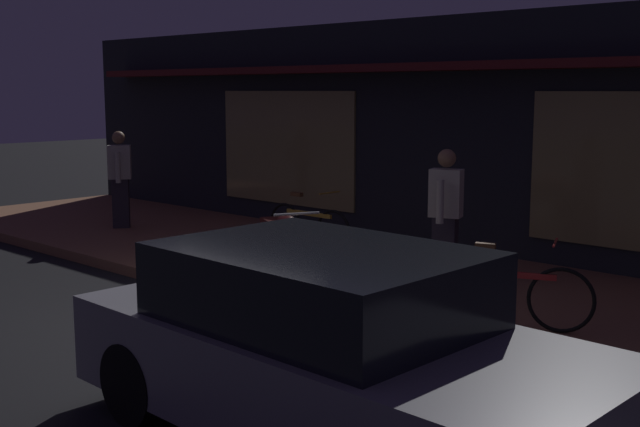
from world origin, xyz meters
The scene contains 9 objects.
ground_plane centered at (0.00, 0.00, 0.00)m, with size 60.00×60.00×0.00m, color black.
sidewalk_slab centered at (0.00, 3.00, 0.07)m, with size 18.00×4.00×0.15m, color brown.
storefront_building centered at (0.00, 6.39, 1.80)m, with size 18.00×3.30×3.60m.
motorcycle centered at (0.06, 1.71, 0.65)m, with size 1.57×0.93×0.97m.
bicycle_parked centered at (-1.21, 3.47, 0.51)m, with size 1.66×0.42×0.91m.
bicycle_extra centered at (2.99, 1.96, 0.51)m, with size 1.55×0.69×0.91m.
person_photographer centered at (-4.97, 2.69, 1.03)m, with size 0.53×0.46×1.67m.
person_bystander centered at (1.53, 2.99, 1.03)m, with size 0.43×0.61×1.67m.
parked_car_near centered at (3.25, -0.98, 0.70)m, with size 4.14×1.86×1.42m.
Camera 1 is at (6.90, -5.03, 2.51)m, focal length 44.98 mm.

